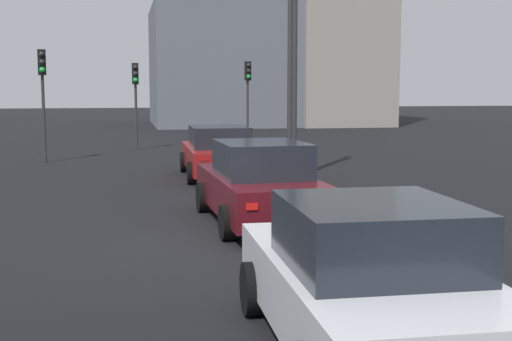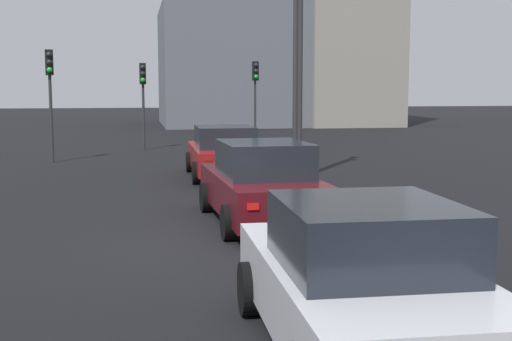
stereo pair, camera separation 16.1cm
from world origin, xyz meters
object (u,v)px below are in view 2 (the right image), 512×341
at_px(traffic_light_far_left, 50,82).
at_px(street_lamp_kerbside, 300,29).
at_px(car_white_left_third, 362,281).
at_px(traffic_light_near_left, 143,87).
at_px(traffic_light_near_right, 255,85).
at_px(street_lamp_far, 296,10).
at_px(car_maroon_left_second, 262,184).
at_px(car_red_left_lead, 224,153).

distance_m(traffic_light_far_left, street_lamp_kerbside, 9.77).
distance_m(car_white_left_third, traffic_light_near_left, 23.56).
relative_size(car_white_left_third, traffic_light_near_right, 1.09).
height_order(car_white_left_third, street_lamp_far, street_lamp_far).
xyz_separation_m(car_maroon_left_second, street_lamp_far, (6.45, -2.20, 4.14)).
relative_size(car_maroon_left_second, traffic_light_near_left, 1.26).
relative_size(car_white_left_third, traffic_light_near_left, 1.15).
distance_m(traffic_light_near_left, street_lamp_far, 11.26).
distance_m(car_red_left_lead, traffic_light_far_left, 7.87).
bearing_deg(traffic_light_far_left, traffic_light_near_right, 121.22).
bearing_deg(car_white_left_third, traffic_light_far_left, 16.31).
distance_m(car_white_left_third, traffic_light_near_right, 26.19).
distance_m(traffic_light_near_left, traffic_light_far_left, 5.51).
bearing_deg(car_maroon_left_second, traffic_light_far_left, 21.71).
bearing_deg(street_lamp_kerbside, street_lamp_far, 72.49).
bearing_deg(car_white_left_third, street_lamp_far, -9.30).
distance_m(car_maroon_left_second, traffic_light_far_left, 13.53).
bearing_deg(car_maroon_left_second, street_lamp_far, -20.91).
bearing_deg(street_lamp_far, street_lamp_kerbside, -107.51).
distance_m(car_red_left_lead, traffic_light_near_right, 12.56).
distance_m(car_red_left_lead, car_white_left_third, 13.88).
distance_m(car_maroon_left_second, traffic_light_near_right, 19.47).
bearing_deg(car_red_left_lead, car_white_left_third, 179.21).
xyz_separation_m(car_white_left_third, traffic_light_far_left, (19.01, 5.15, 2.13)).
xyz_separation_m(car_maroon_left_second, traffic_light_far_left, (12.23, 5.39, 2.11)).
relative_size(car_maroon_left_second, traffic_light_near_right, 1.20).
bearing_deg(car_white_left_third, traffic_light_near_left, 5.61).
xyz_separation_m(car_red_left_lead, street_lamp_kerbside, (-0.68, -2.15, 3.61)).
distance_m(traffic_light_near_left, traffic_light_near_right, 5.86).
distance_m(traffic_light_near_right, street_lamp_far, 12.86).
height_order(car_white_left_third, traffic_light_far_left, traffic_light_far_left).
height_order(traffic_light_near_left, traffic_light_near_right, traffic_light_near_right).
height_order(car_maroon_left_second, traffic_light_near_left, traffic_light_near_left).
distance_m(car_red_left_lead, street_lamp_kerbside, 4.26).
xyz_separation_m(traffic_light_near_left, street_lamp_far, (-10.17, -4.27, 2.24)).
height_order(car_maroon_left_second, traffic_light_near_right, traffic_light_near_right).
xyz_separation_m(car_white_left_third, traffic_light_near_left, (23.41, 1.83, 1.92)).
relative_size(car_white_left_third, traffic_light_far_left, 1.06).
bearing_deg(traffic_light_near_left, street_lamp_far, 23.88).
height_order(traffic_light_near_left, traffic_light_far_left, traffic_light_far_left).
height_order(car_maroon_left_second, street_lamp_kerbside, street_lamp_kerbside).
xyz_separation_m(car_maroon_left_second, traffic_light_near_left, (16.62, 2.07, 1.90)).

